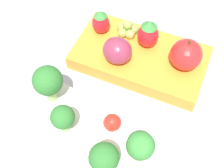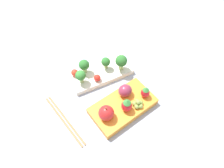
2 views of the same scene
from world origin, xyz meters
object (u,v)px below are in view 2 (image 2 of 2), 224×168
strawberry_1 (145,92)px  bento_box_fruit (124,106)px  bento_box_savoury (101,73)px  broccoli_floret_0 (81,76)px  broccoli_floret_2 (121,61)px  grape_cluster (138,104)px  cherry_tomato_1 (75,73)px  strawberry_0 (127,105)px  chopsticks_pair (64,120)px  broccoli_floret_3 (84,65)px  apple (106,113)px  cherry_tomato_0 (97,78)px  broccoli_floret_1 (106,62)px  plum (125,91)px

strawberry_1 → bento_box_fruit: bearing=175.5°
bento_box_savoury → broccoli_floret_0: (-0.08, -0.01, 0.04)m
broccoli_floret_2 → grape_cluster: 0.16m
cherry_tomato_1 → strawberry_0: 0.22m
broccoli_floret_2 → chopsticks_pair: bearing=-161.2°
bento_box_savoury → broccoli_floret_0: bearing=-171.8°
bento_box_savoury → cherry_tomato_1: size_ratio=8.86×
strawberry_0 → strawberry_1: strawberry_0 is taller
broccoli_floret_3 → apple: bearing=-94.7°
cherry_tomato_0 → broccoli_floret_1: bearing=34.2°
apple → grape_cluster: 0.10m
chopsticks_pair → broccoli_floret_2: bearing=18.8°
cherry_tomato_0 → apple: bearing=-105.1°
broccoli_floret_3 → cherry_tomato_0: 0.06m
bento_box_savoury → cherry_tomato_1: (-0.09, 0.03, 0.02)m
bento_box_fruit → broccoli_floret_0: (-0.08, 0.15, 0.04)m
broccoli_floret_2 → broccoli_floret_3: broccoli_floret_2 is taller
strawberry_0 → chopsticks_pair: (-0.18, 0.07, -0.05)m
bento_box_fruit → strawberry_0: (-0.00, -0.02, 0.04)m
apple → plum: (0.09, 0.04, -0.00)m
broccoli_floret_0 → broccoli_floret_3: size_ratio=0.96×
cherry_tomato_1 → plum: 0.19m
broccoli_floret_0 → broccoli_floret_3: 0.04m
cherry_tomato_1 → strawberry_0: strawberry_0 is taller
broccoli_floret_3 → bento_box_fruit: bearing=-73.6°
cherry_tomato_1 → strawberry_1: 0.25m
bento_box_savoury → apple: apple is taller
bento_box_savoury → apple: size_ratio=4.08×
strawberry_0 → strawberry_1: (0.08, 0.01, -0.00)m
strawberry_1 → broccoli_floret_2: bearing=93.2°
bento_box_fruit → cherry_tomato_1: (-0.09, 0.18, 0.02)m
broccoli_floret_1 → apple: (-0.09, -0.18, -0.00)m
cherry_tomato_1 → strawberry_1: (0.16, -0.19, 0.01)m
strawberry_0 → plum: (0.02, 0.05, -0.00)m
bento_box_fruit → broccoli_floret_3: (-0.05, 0.18, 0.04)m
strawberry_1 → grape_cluster: bearing=-154.1°
broccoli_floret_1 → grape_cluster: bearing=-85.6°
bento_box_fruit → broccoli_floret_0: bearing=119.2°
apple → strawberry_0: (0.06, -0.01, 0.00)m
bento_box_savoury → cherry_tomato_1: 0.09m
cherry_tomato_0 → strawberry_0: 0.15m
broccoli_floret_2 → apple: size_ratio=1.14×
broccoli_floret_0 → strawberry_0: size_ratio=1.07×
broccoli_floret_0 → cherry_tomato_0: 0.06m
cherry_tomato_1 → grape_cluster: size_ratio=0.72×
broccoli_floret_0 → strawberry_1: broccoli_floret_0 is taller
grape_cluster → chopsticks_pair: (-0.22, 0.07, -0.03)m
plum → broccoli_floret_2: bearing=66.6°
broccoli_floret_0 → chopsticks_pair: (-0.10, -0.10, -0.05)m
strawberry_0 → grape_cluster: strawberry_0 is taller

